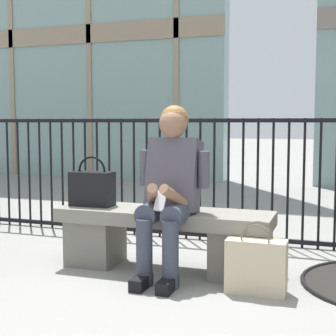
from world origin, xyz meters
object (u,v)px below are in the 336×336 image
(stone_bench, at_px, (164,234))
(seated_person_with_phone, at_px, (170,185))
(handbag_on_bench, at_px, (92,188))
(shopping_bag, at_px, (256,266))

(stone_bench, bearing_deg, seated_person_with_phone, -53.90)
(seated_person_with_phone, xyz_separation_m, handbag_on_bench, (-0.67, 0.12, -0.06))
(stone_bench, height_order, seated_person_with_phone, seated_person_with_phone)
(seated_person_with_phone, bearing_deg, shopping_bag, -13.47)
(handbag_on_bench, distance_m, shopping_bag, 1.40)
(stone_bench, relative_size, seated_person_with_phone, 1.32)
(seated_person_with_phone, height_order, shopping_bag, seated_person_with_phone)
(stone_bench, distance_m, seated_person_with_phone, 0.41)
(seated_person_with_phone, relative_size, handbag_on_bench, 3.16)
(seated_person_with_phone, distance_m, handbag_on_bench, 0.69)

